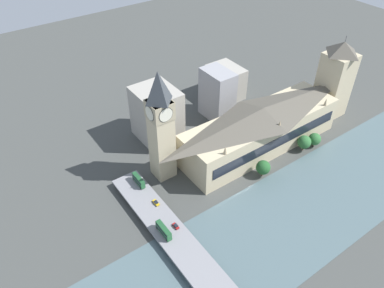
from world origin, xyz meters
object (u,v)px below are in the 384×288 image
Objects in this scene: road_bridge at (202,271)px; double_decker_bus_mid at (139,180)px; clock_tower at (161,124)px; car_northbound_tail at (156,203)px; victoria_tower at (335,79)px; double_decker_bus_lead at (164,230)px; car_northbound_mid at (176,226)px; parliament_hall at (261,128)px.

double_decker_bus_mid is at bearing -3.28° from road_bridge.
clock_tower is 14.45× the size of car_northbound_tail.
clock_tower is 0.45× the size of road_bridge.
victoria_tower is 5.21× the size of double_decker_bus_lead.
car_northbound_mid is 0.88× the size of car_northbound_tail.
car_northbound_tail is (45.32, -3.76, 1.54)m from road_bridge.
double_decker_bus_lead reaches higher than car_northbound_mid.
double_decker_bus_lead is at bearing 148.29° from clock_tower.
clock_tower is at bearing 77.73° from parliament_hall.
car_northbound_tail is (-17.95, -0.13, -2.11)m from double_decker_bus_mid.
clock_tower reaches higher than car_northbound_tail.
clock_tower is 129.80m from victoria_tower.
clock_tower reaches higher than double_decker_bus_mid.
double_decker_bus_mid is 18.07m from car_northbound_tail.
clock_tower is 6.05× the size of double_decker_bus_lead.
parliament_hall is at bearing -97.59° from double_decker_bus_mid.
car_northbound_mid is (-26.06, 146.36, -21.87)m from victoria_tower.
car_northbound_tail is (18.91, -6.95, -2.09)m from double_decker_bus_lead.
double_decker_bus_lead reaches higher than road_bridge.
road_bridge is (-66.18, 21.39, -32.19)m from clock_tower.
parliament_hall is at bearing -72.04° from car_northbound_mid.
car_northbound_mid reaches higher than car_northbound_tail.
car_northbound_mid is (-26.01, 80.21, -9.62)m from parliament_hall.
clock_tower is at bearing -40.20° from car_northbound_tail.
double_decker_bus_lead is (-39.77, 24.57, -28.56)m from clock_tower.
parliament_hall is at bearing 90.05° from victoria_tower.
parliament_hall reaches higher than double_decker_bus_lead.
double_decker_bus_mid is (10.66, 146.55, -19.78)m from victoria_tower.
car_northbound_mid is (-36.72, -0.19, -2.08)m from double_decker_bus_mid.
double_decker_bus_lead is 37.49m from double_decker_bus_mid.
double_decker_bus_mid is (10.72, 80.41, -7.54)m from parliament_hall.
clock_tower is at bearing -31.71° from double_decker_bus_lead.
double_decker_bus_mid is (-2.91, 17.76, -28.54)m from clock_tower.
double_decker_bus_lead is at bearing 91.14° from car_northbound_mid.
road_bridge is 36.55× the size of car_northbound_mid.
car_northbound_tail is at bearing -20.16° from double_decker_bus_lead.
double_decker_bus_mid is at bearing 99.29° from clock_tower.
clock_tower is 53.08m from car_northbound_mid.
car_northbound_tail is at bearing -4.74° from road_bridge.
road_bridge is 63.48m from double_decker_bus_mid.
clock_tower is at bearing -80.71° from double_decker_bus_mid.
double_decker_bus_lead is (-26.15, 87.22, -7.55)m from parliament_hall.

